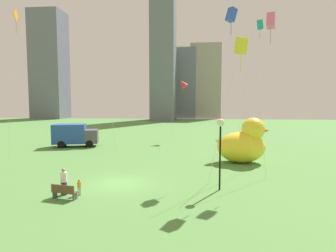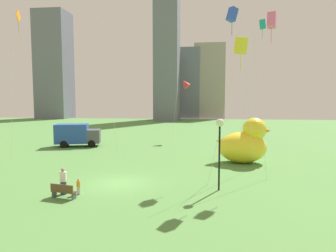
{
  "view_description": "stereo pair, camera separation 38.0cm",
  "coord_description": "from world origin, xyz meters",
  "px_view_note": "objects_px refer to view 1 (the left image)",
  "views": [
    {
      "loc": [
        5.43,
        -20.49,
        6.0
      ],
      "look_at": [
        3.24,
        2.23,
        3.94
      ],
      "focal_mm": 32.03,
      "sensor_mm": 36.0,
      "label": 1
    },
    {
      "loc": [
        5.81,
        -20.45,
        6.0
      ],
      "look_at": [
        3.24,
        2.23,
        3.94
      ],
      "focal_mm": 32.03,
      "sensor_mm": 36.0,
      "label": 2
    }
  ],
  "objects_px": {
    "person_child": "(79,186)",
    "kite_orange": "(15,23)",
    "lamppost": "(220,134)",
    "box_truck": "(74,135)",
    "person_adult": "(64,180)",
    "giant_inflatable_duck": "(243,143)",
    "kite_pink": "(271,22)",
    "kite_blue": "(232,16)",
    "kite_teal": "(260,26)",
    "park_bench": "(64,191)",
    "kite_yellow": "(241,47)",
    "kite_red": "(183,84)"
  },
  "relations": [
    {
      "from": "box_truck",
      "to": "kite_yellow",
      "type": "bearing_deg",
      "value": -39.95
    },
    {
      "from": "person_child",
      "to": "kite_yellow",
      "type": "xyz_separation_m",
      "value": [
        10.2,
        3.18,
        8.96
      ]
    },
    {
      "from": "lamppost",
      "to": "kite_yellow",
      "type": "xyz_separation_m",
      "value": [
        1.37,
        1.26,
        5.76
      ]
    },
    {
      "from": "lamppost",
      "to": "kite_blue",
      "type": "xyz_separation_m",
      "value": [
        1.3,
        6.72,
        9.23
      ]
    },
    {
      "from": "park_bench",
      "to": "person_adult",
      "type": "bearing_deg",
      "value": 114.3
    },
    {
      "from": "person_adult",
      "to": "kite_pink",
      "type": "xyz_separation_m",
      "value": [
        13.82,
        6.45,
        10.94
      ]
    },
    {
      "from": "park_bench",
      "to": "kite_yellow",
      "type": "xyz_separation_m",
      "value": [
        10.82,
        4.02,
        9.04
      ]
    },
    {
      "from": "lamppost",
      "to": "kite_red",
      "type": "bearing_deg",
      "value": 98.47
    },
    {
      "from": "park_bench",
      "to": "kite_orange",
      "type": "distance_m",
      "value": 19.53
    },
    {
      "from": "giant_inflatable_duck",
      "to": "kite_pink",
      "type": "xyz_separation_m",
      "value": [
        1.18,
        -4.45,
        10.06
      ]
    },
    {
      "from": "box_truck",
      "to": "kite_red",
      "type": "bearing_deg",
      "value": 29.63
    },
    {
      "from": "park_bench",
      "to": "person_adult",
      "type": "relative_size",
      "value": 0.96
    },
    {
      "from": "kite_blue",
      "to": "kite_orange",
      "type": "xyz_separation_m",
      "value": [
        -20.32,
        1.7,
        0.31
      ]
    },
    {
      "from": "kite_pink",
      "to": "kite_blue",
      "type": "xyz_separation_m",
      "value": [
        -2.72,
        2.24,
        1.1
      ]
    },
    {
      "from": "person_child",
      "to": "kite_red",
      "type": "relative_size",
      "value": 0.11
    },
    {
      "from": "kite_pink",
      "to": "lamppost",
      "type": "bearing_deg",
      "value": -131.9
    },
    {
      "from": "park_bench",
      "to": "giant_inflatable_duck",
      "type": "distance_m",
      "value": 17.01
    },
    {
      "from": "park_bench",
      "to": "kite_pink",
      "type": "distance_m",
      "value": 19.07
    },
    {
      "from": "person_child",
      "to": "giant_inflatable_duck",
      "type": "distance_m",
      "value": 15.97
    },
    {
      "from": "giant_inflatable_duck",
      "to": "person_child",
      "type": "bearing_deg",
      "value": -137.09
    },
    {
      "from": "giant_inflatable_duck",
      "to": "kite_pink",
      "type": "bearing_deg",
      "value": -75.16
    },
    {
      "from": "kite_blue",
      "to": "kite_yellow",
      "type": "bearing_deg",
      "value": -89.23
    },
    {
      "from": "kite_pink",
      "to": "person_child",
      "type": "bearing_deg",
      "value": -153.53
    },
    {
      "from": "park_bench",
      "to": "person_child",
      "type": "bearing_deg",
      "value": 53.72
    },
    {
      "from": "lamppost",
      "to": "kite_teal",
      "type": "bearing_deg",
      "value": 72.24
    },
    {
      "from": "kite_orange",
      "to": "kite_blue",
      "type": "bearing_deg",
      "value": -4.78
    },
    {
      "from": "kite_teal",
      "to": "person_adult",
      "type": "bearing_deg",
      "value": -127.22
    },
    {
      "from": "kite_yellow",
      "to": "kite_red",
      "type": "bearing_deg",
      "value": 102.26
    },
    {
      "from": "person_child",
      "to": "kite_orange",
      "type": "height_order",
      "value": "kite_orange"
    },
    {
      "from": "kite_pink",
      "to": "kite_red",
      "type": "xyz_separation_m",
      "value": [
        -7.61,
        19.63,
        -3.66
      ]
    },
    {
      "from": "person_child",
      "to": "giant_inflatable_duck",
      "type": "xyz_separation_m",
      "value": [
        11.66,
        10.84,
        1.26
      ]
    },
    {
      "from": "park_bench",
      "to": "giant_inflatable_duck",
      "type": "relative_size",
      "value": 0.32
    },
    {
      "from": "person_child",
      "to": "kite_blue",
      "type": "distance_m",
      "value": 18.21
    },
    {
      "from": "kite_blue",
      "to": "kite_teal",
      "type": "bearing_deg",
      "value": 68.69
    },
    {
      "from": "person_child",
      "to": "kite_pink",
      "type": "bearing_deg",
      "value": 26.47
    },
    {
      "from": "person_adult",
      "to": "lamppost",
      "type": "distance_m",
      "value": 10.39
    },
    {
      "from": "person_adult",
      "to": "giant_inflatable_duck",
      "type": "xyz_separation_m",
      "value": [
        12.64,
        10.89,
        0.88
      ]
    },
    {
      "from": "person_adult",
      "to": "kite_yellow",
      "type": "xyz_separation_m",
      "value": [
        11.17,
        3.23,
        8.58
      ]
    },
    {
      "from": "person_adult",
      "to": "kite_teal",
      "type": "relative_size",
      "value": 0.11
    },
    {
      "from": "person_adult",
      "to": "kite_red",
      "type": "height_order",
      "value": "kite_red"
    },
    {
      "from": "lamppost",
      "to": "box_truck",
      "type": "distance_m",
      "value": 23.76
    },
    {
      "from": "giant_inflatable_duck",
      "to": "kite_red",
      "type": "bearing_deg",
      "value": 112.95
    },
    {
      "from": "person_adult",
      "to": "box_truck",
      "type": "bearing_deg",
      "value": 110.92
    },
    {
      "from": "lamppost",
      "to": "kite_blue",
      "type": "relative_size",
      "value": 0.35
    },
    {
      "from": "kite_blue",
      "to": "kite_orange",
      "type": "height_order",
      "value": "kite_orange"
    },
    {
      "from": "box_truck",
      "to": "kite_teal",
      "type": "distance_m",
      "value": 26.72
    },
    {
      "from": "person_adult",
      "to": "kite_teal",
      "type": "height_order",
      "value": "kite_teal"
    },
    {
      "from": "person_adult",
      "to": "giant_inflatable_duck",
      "type": "relative_size",
      "value": 0.33
    },
    {
      "from": "giant_inflatable_duck",
      "to": "kite_orange",
      "type": "bearing_deg",
      "value": -178.68
    },
    {
      "from": "giant_inflatable_duck",
      "to": "kite_red",
      "type": "relative_size",
      "value": 0.57
    }
  ]
}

